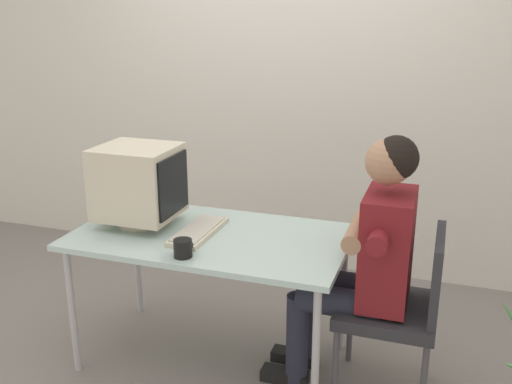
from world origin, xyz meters
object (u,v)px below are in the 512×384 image
(desk, at_px, (211,244))
(person_seated, at_px, (365,255))
(keyboard, at_px, (198,231))
(office_chair, at_px, (401,303))
(crt_monitor, at_px, (139,182))
(desk_mug, at_px, (183,248))

(desk, xyz_separation_m, person_seated, (0.78, 0.01, 0.04))
(keyboard, bearing_deg, office_chair, 1.57)
(keyboard, height_order, person_seated, person_seated)
(desk, distance_m, person_seated, 0.78)
(desk, height_order, office_chair, office_chair)
(desk, bearing_deg, person_seated, 1.09)
(desk, height_order, crt_monitor, crt_monitor)
(desk_mug, bearing_deg, desk, 87.96)
(person_seated, bearing_deg, desk_mug, -158.60)
(desk, height_order, desk_mug, desk_mug)
(desk, xyz_separation_m, desk_mug, (-0.01, -0.29, 0.09))
(crt_monitor, xyz_separation_m, desk_mug, (0.39, -0.31, -0.19))
(desk, bearing_deg, crt_monitor, 177.36)
(keyboard, distance_m, person_seated, 0.84)
(office_chair, bearing_deg, desk_mug, -162.37)
(crt_monitor, height_order, office_chair, crt_monitor)
(desk, distance_m, office_chair, 0.98)
(desk, bearing_deg, desk_mug, -92.04)
(office_chair, distance_m, person_seated, 0.29)
(crt_monitor, bearing_deg, desk, -2.64)
(crt_monitor, relative_size, desk_mug, 4.35)
(office_chair, height_order, desk_mug, office_chair)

